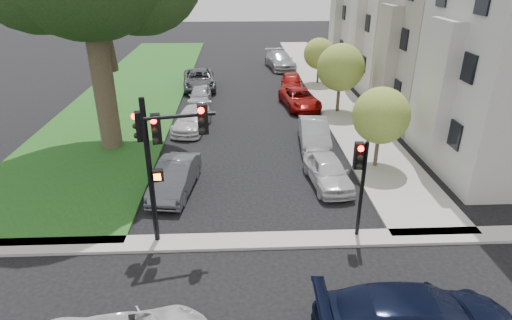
{
  "coord_description": "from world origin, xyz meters",
  "views": [
    {
      "loc": [
        -0.72,
        -11.19,
        9.43
      ],
      "look_at": [
        0.0,
        5.0,
        2.0
      ],
      "focal_mm": 30.0,
      "sensor_mm": 36.0,
      "label": 1
    }
  ],
  "objects_px": {
    "car_parked_4": "(280,60)",
    "traffic_signal_main": "(160,147)",
    "car_parked_7": "(200,96)",
    "small_tree_a": "(381,116)",
    "car_parked_8": "(199,80)",
    "traffic_signal_secondary": "(360,173)",
    "car_parked_3": "(292,82)",
    "car_parked_5": "(175,177)",
    "small_tree_c": "(319,54)",
    "car_parked_2": "(300,99)",
    "car_parked_0": "(328,171)",
    "small_tree_b": "(341,68)",
    "car_parked_1": "(314,133)",
    "car_parked_6": "(192,119)"
  },
  "relations": [
    {
      "from": "car_parked_4",
      "to": "traffic_signal_main",
      "type": "bearing_deg",
      "value": -112.01
    },
    {
      "from": "car_parked_3",
      "to": "car_parked_1",
      "type": "bearing_deg",
      "value": -84.29
    },
    {
      "from": "small_tree_a",
      "to": "small_tree_c",
      "type": "relative_size",
      "value": 1.07
    },
    {
      "from": "car_parked_4",
      "to": "car_parked_8",
      "type": "relative_size",
      "value": 1.01
    },
    {
      "from": "small_tree_a",
      "to": "car_parked_3",
      "type": "xyz_separation_m",
      "value": [
        -2.51,
        14.64,
        -2.04
      ]
    },
    {
      "from": "small_tree_a",
      "to": "car_parked_7",
      "type": "height_order",
      "value": "small_tree_a"
    },
    {
      "from": "traffic_signal_secondary",
      "to": "car_parked_0",
      "type": "bearing_deg",
      "value": 92.13
    },
    {
      "from": "small_tree_c",
      "to": "traffic_signal_main",
      "type": "distance_m",
      "value": 24.64
    },
    {
      "from": "car_parked_5",
      "to": "car_parked_2",
      "type": "bearing_deg",
      "value": 66.69
    },
    {
      "from": "car_parked_1",
      "to": "car_parked_2",
      "type": "distance_m",
      "value": 7.09
    },
    {
      "from": "small_tree_b",
      "to": "car_parked_4",
      "type": "relative_size",
      "value": 0.86
    },
    {
      "from": "car_parked_0",
      "to": "car_parked_2",
      "type": "height_order",
      "value": "car_parked_0"
    },
    {
      "from": "car_parked_2",
      "to": "car_parked_3",
      "type": "xyz_separation_m",
      "value": [
        -0.06,
        4.49,
        0.06
      ]
    },
    {
      "from": "car_parked_4",
      "to": "small_tree_c",
      "type": "bearing_deg",
      "value": -75.44
    },
    {
      "from": "car_parked_5",
      "to": "small_tree_a",
      "type": "bearing_deg",
      "value": 19.71
    },
    {
      "from": "traffic_signal_main",
      "to": "car_parked_8",
      "type": "height_order",
      "value": "traffic_signal_main"
    },
    {
      "from": "small_tree_c",
      "to": "car_parked_0",
      "type": "distance_m",
      "value": 18.72
    },
    {
      "from": "small_tree_c",
      "to": "car_parked_2",
      "type": "bearing_deg",
      "value": -110.52
    },
    {
      "from": "car_parked_1",
      "to": "car_parked_7",
      "type": "height_order",
      "value": "car_parked_1"
    },
    {
      "from": "small_tree_c",
      "to": "car_parked_8",
      "type": "relative_size",
      "value": 0.71
    },
    {
      "from": "small_tree_a",
      "to": "car_parked_4",
      "type": "bearing_deg",
      "value": 96.61
    },
    {
      "from": "small_tree_a",
      "to": "small_tree_c",
      "type": "distance_m",
      "value": 16.72
    },
    {
      "from": "traffic_signal_main",
      "to": "car_parked_1",
      "type": "bearing_deg",
      "value": 52.47
    },
    {
      "from": "small_tree_b",
      "to": "traffic_signal_main",
      "type": "relative_size",
      "value": 0.85
    },
    {
      "from": "traffic_signal_secondary",
      "to": "car_parked_3",
      "type": "bearing_deg",
      "value": 89.68
    },
    {
      "from": "small_tree_c",
      "to": "car_parked_3",
      "type": "relative_size",
      "value": 0.92
    },
    {
      "from": "car_parked_7",
      "to": "small_tree_a",
      "type": "bearing_deg",
      "value": -49.1
    },
    {
      "from": "traffic_signal_secondary",
      "to": "car_parked_2",
      "type": "bearing_deg",
      "value": 89.39
    },
    {
      "from": "car_parked_1",
      "to": "car_parked_8",
      "type": "bearing_deg",
      "value": 124.86
    },
    {
      "from": "car_parked_6",
      "to": "car_parked_5",
      "type": "bearing_deg",
      "value": -81.15
    },
    {
      "from": "car_parked_6",
      "to": "car_parked_1",
      "type": "bearing_deg",
      "value": -13.23
    },
    {
      "from": "small_tree_a",
      "to": "small_tree_b",
      "type": "bearing_deg",
      "value": 90.0
    },
    {
      "from": "traffic_signal_secondary",
      "to": "car_parked_5",
      "type": "bearing_deg",
      "value": 151.45
    },
    {
      "from": "car_parked_3",
      "to": "car_parked_5",
      "type": "height_order",
      "value": "car_parked_3"
    },
    {
      "from": "small_tree_b",
      "to": "car_parked_1",
      "type": "bearing_deg",
      "value": -114.47
    },
    {
      "from": "car_parked_4",
      "to": "car_parked_5",
      "type": "relative_size",
      "value": 1.27
    },
    {
      "from": "traffic_signal_main",
      "to": "car_parked_6",
      "type": "xyz_separation_m",
      "value": [
        -0.21,
        11.96,
        -3.18
      ]
    },
    {
      "from": "car_parked_3",
      "to": "car_parked_6",
      "type": "relative_size",
      "value": 0.95
    },
    {
      "from": "small_tree_b",
      "to": "small_tree_c",
      "type": "relative_size",
      "value": 1.22
    },
    {
      "from": "small_tree_a",
      "to": "car_parked_8",
      "type": "xyz_separation_m",
      "value": [
        -10.07,
        15.64,
        -2.0
      ]
    },
    {
      "from": "car_parked_7",
      "to": "car_parked_8",
      "type": "relative_size",
      "value": 0.69
    },
    {
      "from": "small_tree_c",
      "to": "car_parked_4",
      "type": "bearing_deg",
      "value": 113.13
    },
    {
      "from": "traffic_signal_main",
      "to": "traffic_signal_secondary",
      "type": "relative_size",
      "value": 1.43
    },
    {
      "from": "traffic_signal_secondary",
      "to": "car_parked_8",
      "type": "bearing_deg",
      "value": 108.96
    },
    {
      "from": "car_parked_2",
      "to": "car_parked_6",
      "type": "xyz_separation_m",
      "value": [
        -7.32,
        -4.16,
        -0.01
      ]
    },
    {
      "from": "small_tree_c",
      "to": "traffic_signal_secondary",
      "type": "relative_size",
      "value": 1.0
    },
    {
      "from": "traffic_signal_main",
      "to": "car_parked_0",
      "type": "distance_m",
      "value": 8.59
    },
    {
      "from": "car_parked_8",
      "to": "car_parked_4",
      "type": "bearing_deg",
      "value": 38.42
    },
    {
      "from": "traffic_signal_secondary",
      "to": "car_parked_2",
      "type": "relative_size",
      "value": 0.82
    },
    {
      "from": "small_tree_a",
      "to": "traffic_signal_secondary",
      "type": "height_order",
      "value": "small_tree_a"
    }
  ]
}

